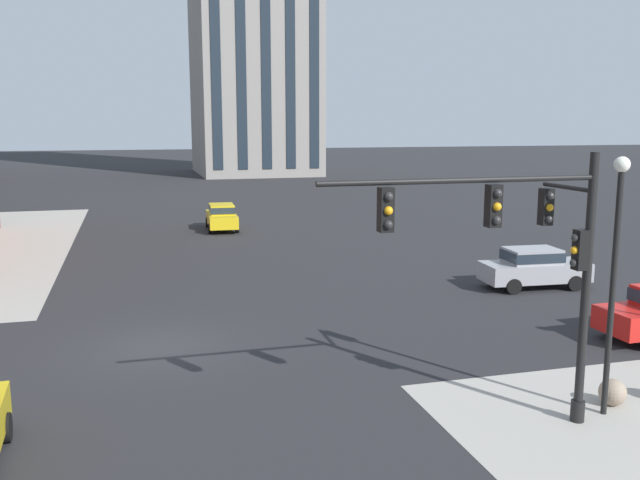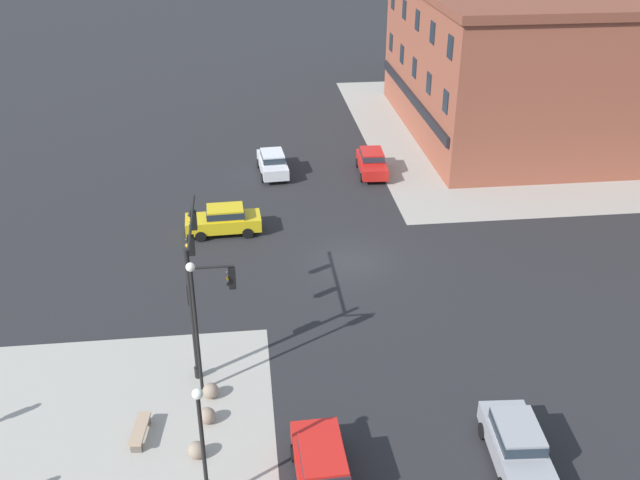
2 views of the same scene
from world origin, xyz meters
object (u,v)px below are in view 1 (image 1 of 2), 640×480
(street_lamp_corner_near, at_px, (615,259))
(car_main_southbound_far, at_px, (534,266))
(traffic_signal_main, at_px, (534,251))
(bollard_sphere_curb_a, at_px, (613,392))
(car_cross_westbound, at_px, (222,216))

(street_lamp_corner_near, height_order, car_main_southbound_far, street_lamp_corner_near)
(street_lamp_corner_near, distance_m, car_main_southbound_far, 13.01)
(traffic_signal_main, height_order, bollard_sphere_curb_a, traffic_signal_main)
(bollard_sphere_curb_a, relative_size, street_lamp_corner_near, 0.11)
(traffic_signal_main, relative_size, car_main_southbound_far, 1.42)
(bollard_sphere_curb_a, height_order, car_main_southbound_far, car_main_southbound_far)
(bollard_sphere_curb_a, distance_m, car_cross_westbound, 30.64)
(bollard_sphere_curb_a, xyz_separation_m, car_main_southbound_far, (4.90, 11.09, 0.59))
(bollard_sphere_curb_a, xyz_separation_m, car_cross_westbound, (-5.64, 30.11, 0.59))
(bollard_sphere_curb_a, relative_size, car_main_southbound_far, 0.15)
(car_main_southbound_far, bearing_deg, bollard_sphere_curb_a, -113.83)
(bollard_sphere_curb_a, height_order, street_lamp_corner_near, street_lamp_corner_near)
(street_lamp_corner_near, distance_m, car_cross_westbound, 31.04)
(traffic_signal_main, bearing_deg, car_main_southbound_far, 56.69)
(bollard_sphere_curb_a, distance_m, street_lamp_corner_near, 3.49)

